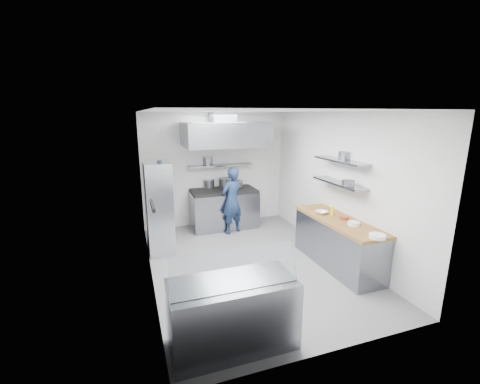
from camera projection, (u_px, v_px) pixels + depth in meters
name	position (u px, v px, depth m)	size (l,w,h in m)	color
floor	(250.00, 263.00, 6.08)	(5.00, 5.00, 0.00)	slate
ceiling	(252.00, 111.00, 5.42)	(5.00, 5.00, 0.00)	silver
wall_back	(215.00, 169.00, 8.05)	(3.60, 0.02, 2.80)	white
wall_front	(334.00, 243.00, 3.46)	(3.60, 0.02, 2.80)	white
wall_left	(147.00, 200.00, 5.18)	(5.00, 0.02, 2.80)	white
wall_right	(336.00, 184.00, 6.33)	(5.00, 0.02, 2.80)	white
gas_range	(224.00, 210.00, 7.94)	(1.60, 0.80, 0.90)	gray
cooktop	(224.00, 191.00, 7.82)	(1.57, 0.78, 0.06)	black
stock_pot_left	(209.00, 183.00, 8.03)	(0.28, 0.28, 0.20)	slate
stock_pot_mid	(226.00, 183.00, 8.03)	(0.33, 0.33, 0.24)	slate
stock_pot_right	(238.00, 184.00, 8.10)	(0.27, 0.27, 0.16)	slate
over_range_shelf	(221.00, 165.00, 7.90)	(1.60, 0.30, 0.04)	gray
shelf_pot_a	(207.00, 160.00, 7.97)	(0.26, 0.26, 0.18)	slate
extractor_hood	(225.00, 134.00, 7.34)	(1.90, 1.15, 0.55)	gray
hood_duct	(222.00, 117.00, 7.46)	(0.55, 0.55, 0.24)	slate
red_firebox	(165.00, 172.00, 7.59)	(0.22, 0.10, 0.26)	red
chef	(232.00, 201.00, 7.47)	(0.57, 0.38, 1.57)	#182949
wire_rack	(159.00, 207.00, 6.48)	(0.50, 0.90, 1.85)	silver
rack_bin_a	(160.00, 215.00, 6.35)	(0.15, 0.18, 0.16)	white
rack_bin_b	(157.00, 188.00, 6.46)	(0.15, 0.19, 0.17)	yellow
rack_jar	(160.00, 165.00, 6.13)	(0.10, 0.10, 0.18)	black
knife_strip	(152.00, 205.00, 4.32)	(0.04, 0.55, 0.05)	black
prep_counter_base	(337.00, 244.00, 5.91)	(0.62, 2.00, 0.84)	gray
prep_counter_top	(339.00, 221.00, 5.80)	(0.65, 2.04, 0.06)	brown
plate_stack_a	(377.00, 236.00, 4.91)	(0.25, 0.25, 0.06)	white
plate_stack_b	(354.00, 223.00, 5.48)	(0.20, 0.20, 0.06)	white
copper_pan	(345.00, 218.00, 5.78)	(0.16, 0.16, 0.06)	#BA5734
squeeze_bottle	(332.00, 211.00, 5.98)	(0.06, 0.06, 0.18)	yellow
mixing_bowl	(321.00, 212.00, 6.11)	(0.22, 0.22, 0.05)	white
wall_shelf_lower	(339.00, 183.00, 5.98)	(0.30, 1.30, 0.04)	gray
wall_shelf_upper	(340.00, 161.00, 5.88)	(0.30, 1.30, 0.04)	gray
shelf_pot_c	(348.00, 183.00, 5.62)	(0.23, 0.23, 0.10)	slate
shelf_pot_d	(345.00, 155.00, 5.94)	(0.23, 0.23, 0.14)	slate
display_case	(232.00, 314.00, 3.83)	(1.50, 0.70, 0.85)	gray
display_glass	(235.00, 269.00, 3.57)	(1.47, 0.02, 0.45)	silver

